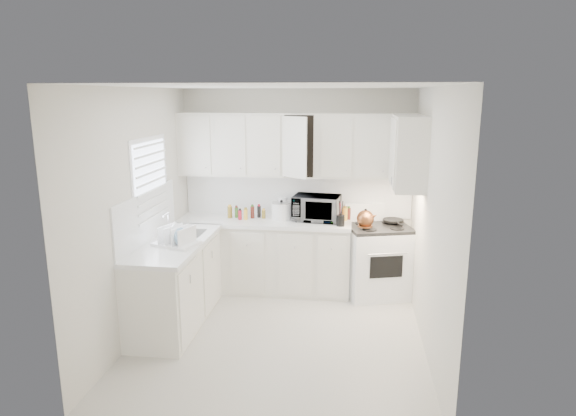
% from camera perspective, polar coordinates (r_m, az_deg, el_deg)
% --- Properties ---
extents(floor, '(3.20, 3.20, 0.00)m').
position_cam_1_polar(floor, '(5.52, -0.97, -14.41)').
color(floor, beige).
rests_on(floor, ground).
extents(ceiling, '(3.20, 3.20, 0.00)m').
position_cam_1_polar(ceiling, '(4.91, -1.09, 13.70)').
color(ceiling, white).
rests_on(ceiling, ground).
extents(wall_back, '(3.00, 0.00, 3.00)m').
position_cam_1_polar(wall_back, '(6.61, 1.01, 2.14)').
color(wall_back, beige).
rests_on(wall_back, ground).
extents(wall_front, '(3.00, 0.00, 3.00)m').
position_cam_1_polar(wall_front, '(3.55, -4.85, -7.42)').
color(wall_front, beige).
rests_on(wall_front, ground).
extents(wall_left, '(0.00, 3.20, 3.20)m').
position_cam_1_polar(wall_left, '(5.48, -16.74, -0.65)').
color(wall_left, beige).
rests_on(wall_left, ground).
extents(wall_right, '(0.00, 3.20, 3.20)m').
position_cam_1_polar(wall_right, '(5.07, 16.01, -1.68)').
color(wall_right, beige).
rests_on(wall_right, ground).
extents(window_blinds, '(0.06, 0.96, 1.06)m').
position_cam_1_polar(window_blinds, '(5.73, -15.31, 2.58)').
color(window_blinds, white).
rests_on(window_blinds, wall_left).
extents(lower_cabinets_back, '(2.22, 0.60, 0.90)m').
position_cam_1_polar(lower_cabinets_back, '(6.59, -2.70, -5.54)').
color(lower_cabinets_back, beige).
rests_on(lower_cabinets_back, floor).
extents(lower_cabinets_left, '(0.60, 1.60, 0.90)m').
position_cam_1_polar(lower_cabinets_left, '(5.79, -12.65, -8.50)').
color(lower_cabinets_left, beige).
rests_on(lower_cabinets_left, floor).
extents(countertop_back, '(2.24, 0.64, 0.05)m').
position_cam_1_polar(countertop_back, '(6.45, -2.76, -1.56)').
color(countertop_back, silver).
rests_on(countertop_back, lower_cabinets_back).
extents(countertop_left, '(0.64, 1.62, 0.05)m').
position_cam_1_polar(countertop_left, '(5.64, -12.79, -4.00)').
color(countertop_left, silver).
rests_on(countertop_left, lower_cabinets_left).
extents(backsplash_back, '(2.98, 0.02, 0.55)m').
position_cam_1_polar(backsplash_back, '(6.61, 1.00, 1.49)').
color(backsplash_back, white).
rests_on(backsplash_back, wall_back).
extents(backsplash_left, '(0.02, 1.60, 0.55)m').
position_cam_1_polar(backsplash_left, '(5.67, -15.79, -0.93)').
color(backsplash_left, white).
rests_on(backsplash_left, wall_left).
extents(upper_cabinets_back, '(3.00, 0.33, 0.80)m').
position_cam_1_polar(upper_cabinets_back, '(6.41, 0.85, 3.63)').
color(upper_cabinets_back, beige).
rests_on(upper_cabinets_back, wall_back).
extents(upper_cabinets_right, '(0.33, 0.90, 0.80)m').
position_cam_1_polar(upper_cabinets_right, '(5.80, 13.37, 2.29)').
color(upper_cabinets_right, beige).
rests_on(upper_cabinets_right, wall_right).
extents(sink, '(0.42, 0.38, 0.30)m').
position_cam_1_polar(sink, '(5.91, -11.71, -1.69)').
color(sink, gray).
rests_on(sink, countertop_left).
extents(stove, '(0.90, 0.81, 1.17)m').
position_cam_1_polar(stove, '(6.45, 10.25, -4.89)').
color(stove, white).
rests_on(stove, floor).
extents(tea_kettle, '(0.32, 0.30, 0.24)m').
position_cam_1_polar(tea_kettle, '(6.16, 8.82, -1.07)').
color(tea_kettle, brown).
rests_on(tea_kettle, stove).
extents(frying_pan, '(0.38, 0.50, 0.04)m').
position_cam_1_polar(frying_pan, '(6.51, 11.90, -1.31)').
color(frying_pan, black).
rests_on(frying_pan, stove).
extents(microwave, '(0.62, 0.39, 0.39)m').
position_cam_1_polar(microwave, '(6.37, 3.29, 0.32)').
color(microwave, gray).
rests_on(microwave, countertop_back).
extents(rice_cooker, '(0.32, 0.32, 0.26)m').
position_cam_1_polar(rice_cooker, '(6.43, -0.76, -0.19)').
color(rice_cooker, white).
rests_on(rice_cooker, countertop_back).
extents(paper_towel, '(0.12, 0.12, 0.27)m').
position_cam_1_polar(paper_towel, '(6.53, -0.59, 0.08)').
color(paper_towel, white).
rests_on(paper_towel, countertop_back).
extents(utensil_crock, '(0.12, 0.12, 0.33)m').
position_cam_1_polar(utensil_crock, '(6.12, 6.03, -0.58)').
color(utensil_crock, black).
rests_on(utensil_crock, countertop_back).
extents(dish_rack, '(0.52, 0.45, 0.24)m').
position_cam_1_polar(dish_rack, '(5.46, -12.64, -2.94)').
color(dish_rack, white).
rests_on(dish_rack, countertop_left).
extents(spice_left_0, '(0.06, 0.06, 0.13)m').
position_cam_1_polar(spice_left_0, '(6.64, -6.48, -0.40)').
color(spice_left_0, olive).
rests_on(spice_left_0, countertop_back).
extents(spice_left_1, '(0.06, 0.06, 0.13)m').
position_cam_1_polar(spice_left_1, '(6.54, -6.03, -0.59)').
color(spice_left_1, '#366521').
rests_on(spice_left_1, countertop_back).
extents(spice_left_2, '(0.06, 0.06, 0.13)m').
position_cam_1_polar(spice_left_2, '(6.61, -5.22, -0.44)').
color(spice_left_2, '#AF172C').
rests_on(spice_left_2, countertop_back).
extents(spice_left_3, '(0.06, 0.06, 0.13)m').
position_cam_1_polar(spice_left_3, '(6.51, -4.74, -0.64)').
color(spice_left_3, yellow).
rests_on(spice_left_3, countertop_back).
extents(spice_left_4, '(0.06, 0.06, 0.13)m').
position_cam_1_polar(spice_left_4, '(6.58, -3.94, -0.47)').
color(spice_left_4, maroon).
rests_on(spice_left_4, countertop_back).
extents(spice_left_5, '(0.06, 0.06, 0.13)m').
position_cam_1_polar(spice_left_5, '(6.48, -3.45, -0.68)').
color(spice_left_5, black).
rests_on(spice_left_5, countertop_back).
extents(spice_left_6, '(0.06, 0.06, 0.13)m').
position_cam_1_polar(spice_left_6, '(6.55, -2.66, -0.51)').
color(spice_left_6, olive).
rests_on(spice_left_6, countertop_back).
extents(sauce_right_0, '(0.06, 0.06, 0.19)m').
position_cam_1_polar(sauce_right_0, '(6.49, 5.96, -0.43)').
color(sauce_right_0, '#AF172C').
rests_on(sauce_right_0, countertop_back).
extents(sauce_right_1, '(0.06, 0.06, 0.19)m').
position_cam_1_polar(sauce_right_1, '(6.43, 6.44, -0.57)').
color(sauce_right_1, yellow).
rests_on(sauce_right_1, countertop_back).
extents(sauce_right_2, '(0.06, 0.06, 0.19)m').
position_cam_1_polar(sauce_right_2, '(6.48, 6.93, -0.46)').
color(sauce_right_2, maroon).
rests_on(sauce_right_2, countertop_back).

